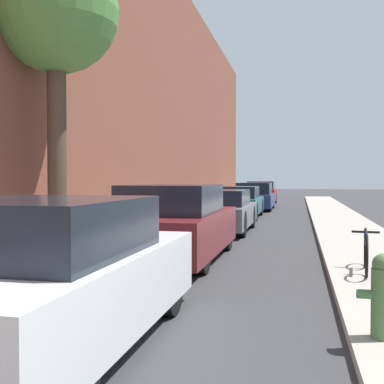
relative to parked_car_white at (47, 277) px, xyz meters
name	(u,v)px	position (x,y,z in m)	size (l,w,h in m)	color
ground_plane	(252,230)	(0.90, 10.84, -0.67)	(120.00, 120.00, 0.00)	#333335
sidewalk_left	(163,226)	(-2.00, 10.84, -0.61)	(2.00, 52.00, 0.12)	#9E998E
sidewalk_right	(349,230)	(3.80, 10.84, -0.61)	(2.00, 52.00, 0.12)	#9E998E
building_facade_left	(123,67)	(-3.35, 10.84, 4.60)	(0.70, 52.00, 10.55)	brown
parked_car_white	(47,277)	(0.00, 0.00, 0.00)	(1.90, 3.98, 1.42)	black
parked_car_maroon	(175,224)	(-0.07, 5.03, 0.03)	(1.83, 4.43, 1.48)	black
parked_car_grey	(221,211)	(0.03, 10.12, -0.05)	(1.78, 4.26, 1.26)	black
parked_car_teal	(238,202)	(-0.10, 15.45, -0.05)	(1.77, 4.29, 1.28)	black
parked_car_navy	(255,197)	(0.10, 20.57, -0.02)	(1.87, 4.29, 1.39)	black
parked_car_red	(261,193)	(-0.01, 26.38, 0.01)	(1.80, 3.96, 1.42)	black
street_tree_near	(56,15)	(-2.34, 4.54, 4.13)	(2.46, 2.46, 6.02)	#4C3A2B
fire_hydrant	(383,295)	(3.10, 0.58, -0.15)	(0.47, 0.22, 0.79)	#47703D
bicycle	(366,251)	(3.37, 3.87, -0.21)	(0.44, 1.61, 0.66)	black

